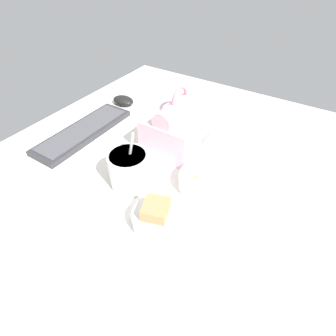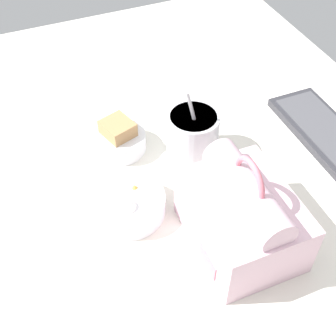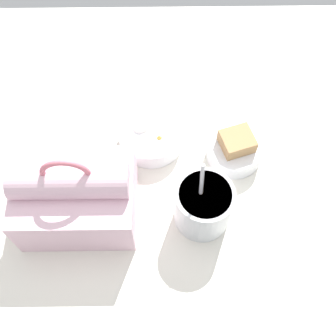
# 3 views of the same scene
# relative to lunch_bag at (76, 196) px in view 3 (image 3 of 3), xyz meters

# --- Properties ---
(desk_surface) EXTENTS (1.40, 1.10, 0.02)m
(desk_surface) POSITION_rel_lunch_bag_xyz_m (-0.19, -0.04, -0.08)
(desk_surface) COLOR silver
(desk_surface) RESTS_ON ground
(lunch_bag) EXTENTS (0.22, 0.17, 0.20)m
(lunch_bag) POSITION_rel_lunch_bag_xyz_m (0.00, 0.00, 0.00)
(lunch_bag) COLOR beige
(lunch_bag) RESTS_ON desk_surface
(soup_cup) EXTENTS (0.11, 0.11, 0.17)m
(soup_cup) POSITION_rel_lunch_bag_xyz_m (-0.24, 0.01, -0.02)
(soup_cup) COLOR silver
(soup_cup) RESTS_ON desk_surface
(bento_bowl_sandwich) EXTENTS (0.12, 0.12, 0.07)m
(bento_bowl_sandwich) POSITION_rel_lunch_bag_xyz_m (-0.31, -0.12, -0.04)
(bento_bowl_sandwich) COLOR silver
(bento_bowl_sandwich) RESTS_ON desk_surface
(bento_bowl_snacks) EXTENTS (0.14, 0.14, 0.06)m
(bento_bowl_snacks) POSITION_rel_lunch_bag_xyz_m (-0.14, -0.16, -0.05)
(bento_bowl_snacks) COLOR silver
(bento_bowl_snacks) RESTS_ON desk_surface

